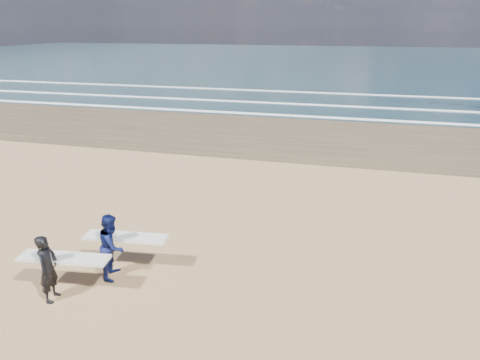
# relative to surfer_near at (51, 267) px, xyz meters

# --- Properties ---
(ocean) EXTENTS (220.00, 100.00, 0.02)m
(ocean) POSITION_rel_surfer_near_xyz_m (20.87, 71.93, -0.86)
(ocean) COLOR #1B323C
(ocean) RESTS_ON ground
(surfer_near) EXTENTS (2.25, 1.08, 1.69)m
(surfer_near) POSITION_rel_surfer_near_xyz_m (0.00, 0.00, 0.00)
(surfer_near) COLOR black
(surfer_near) RESTS_ON ground
(surfer_far) EXTENTS (2.25, 1.22, 1.74)m
(surfer_far) POSITION_rel_surfer_near_xyz_m (0.90, 1.29, 0.02)
(surfer_far) COLOR #0B1342
(surfer_far) RESTS_ON ground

